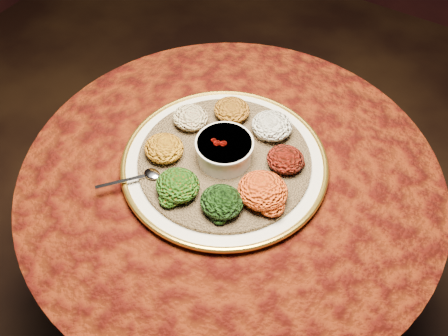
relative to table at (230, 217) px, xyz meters
The scene contains 13 objects.
table is the anchor object (origin of this frame).
platter 0.19m from the table, 158.84° to the left, with size 0.56×0.56×0.02m.
injera 0.20m from the table, 158.84° to the left, with size 0.39×0.39×0.01m, color olive.
stew_bowl 0.24m from the table, 158.84° to the left, with size 0.13×0.13×0.05m.
spoon 0.28m from the table, 137.83° to the right, with size 0.10×0.11×0.01m.
portion_ayib 0.27m from the table, 78.21° to the left, with size 0.10×0.09×0.05m, color silver.
portion_kitfo 0.26m from the table, 31.89° to the left, with size 0.08×0.08×0.04m, color black.
portion_tikil 0.26m from the table, 22.39° to the right, with size 0.11×0.10×0.05m, color #AB610E.
portion_gomen 0.26m from the table, 68.07° to the right, with size 0.09×0.09×0.04m, color black.
portion_mixveg 0.27m from the table, 114.80° to the right, with size 0.09×0.09×0.05m, color #8B3509.
portion_kik 0.28m from the table, 159.72° to the right, with size 0.09×0.09×0.04m, color #AA6F0F.
portion_timatim 0.28m from the table, 158.50° to the left, with size 0.09×0.08×0.04m, color #730607.
portion_shiro 0.28m from the table, 120.93° to the left, with size 0.09×0.08×0.04m, color brown.
Camera 1 is at (0.36, -0.61, 1.61)m, focal length 40.00 mm.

